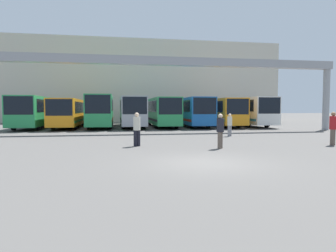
{
  "coord_description": "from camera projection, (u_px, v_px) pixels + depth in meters",
  "views": [
    {
      "loc": [
        -3.31,
        -10.79,
        2.07
      ],
      "look_at": [
        1.41,
        16.54,
        0.4
      ],
      "focal_mm": 32.0,
      "sensor_mm": 36.0,
      "label": 1
    }
  ],
  "objects": [
    {
      "name": "ground_plane",
      "position": [
        206.0,
        163.0,
        11.3
      ],
      "size": [
        200.0,
        200.0,
        0.0
      ],
      "primitive_type": "plane",
      "color": "#514F4C"
    },
    {
      "name": "pedestrian_near_left",
      "position": [
        230.0,
        124.0,
        21.86
      ],
      "size": [
        0.35,
        0.35,
        1.66
      ],
      "rotation": [
        0.0,
        0.0,
        3.58
      ],
      "color": "gray",
      "rests_on": "ground"
    },
    {
      "name": "bus_slot_0",
      "position": [
        35.0,
        110.0,
        30.51
      ],
      "size": [
        2.61,
        10.22,
        3.18
      ],
      "color": "#268C4C",
      "rests_on": "ground"
    },
    {
      "name": "bus_slot_7",
      "position": [
        245.0,
        110.0,
        35.05
      ],
      "size": [
        2.54,
        11.47,
        3.22
      ],
      "color": "silver",
      "rests_on": "ground"
    },
    {
      "name": "bus_slot_3",
      "position": [
        132.0,
        110.0,
        32.81
      ],
      "size": [
        2.45,
        11.48,
        3.2
      ],
      "color": "#999EA5",
      "rests_on": "ground"
    },
    {
      "name": "bus_slot_4",
      "position": [
        162.0,
        110.0,
        32.92
      ],
      "size": [
        2.44,
        10.57,
        3.13
      ],
      "color": "#268C4C",
      "rests_on": "ground"
    },
    {
      "name": "pedestrian_far_center",
      "position": [
        137.0,
        128.0,
        16.17
      ],
      "size": [
        0.38,
        0.38,
        1.83
      ],
      "rotation": [
        0.0,
        0.0,
        3.37
      ],
      "color": "black",
      "rests_on": "ground"
    },
    {
      "name": "bus_slot_6",
      "position": [
        219.0,
        111.0,
        33.98
      ],
      "size": [
        2.49,
        10.43,
        3.07
      ],
      "color": "orange",
      "rests_on": "ground"
    },
    {
      "name": "bus_slot_2",
      "position": [
        101.0,
        109.0,
        32.52
      ],
      "size": [
        2.47,
        12.04,
        3.35
      ],
      "color": "#268C4C",
      "rests_on": "ground"
    },
    {
      "name": "pedestrian_near_right",
      "position": [
        333.0,
        128.0,
        16.62
      ],
      "size": [
        0.39,
        0.39,
        1.86
      ],
      "rotation": [
        0.0,
        0.0,
        3.66
      ],
      "color": "brown",
      "rests_on": "ground"
    },
    {
      "name": "bus_slot_5",
      "position": [
        191.0,
        110.0,
        33.64
      ],
      "size": [
        2.5,
        10.89,
        3.16
      ],
      "color": "#1959A5",
      "rests_on": "ground"
    },
    {
      "name": "building_backdrop",
      "position": [
        136.0,
        84.0,
        49.47
      ],
      "size": [
        43.93,
        12.0,
        12.2
      ],
      "color": "#B7B2A3",
      "rests_on": "ground"
    },
    {
      "name": "overhead_gantry",
      "position": [
        156.0,
        68.0,
        25.31
      ],
      "size": [
        33.06,
        0.8,
        6.39
      ],
      "color": "gray",
      "rests_on": "ground"
    },
    {
      "name": "pedestrian_mid_right",
      "position": [
        220.0,
        130.0,
        15.25
      ],
      "size": [
        0.37,
        0.37,
        1.78
      ],
      "rotation": [
        0.0,
        0.0,
        0.83
      ],
      "color": "brown",
      "rests_on": "ground"
    },
    {
      "name": "bus_slot_1",
      "position": [
        70.0,
        111.0,
        32.14
      ],
      "size": [
        2.49,
        12.37,
        2.95
      ],
      "color": "orange",
      "rests_on": "ground"
    }
  ]
}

